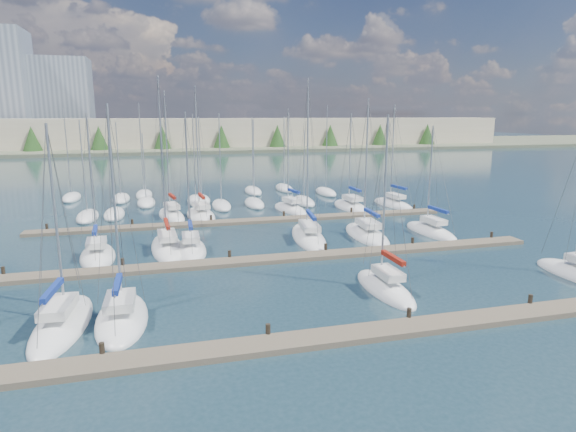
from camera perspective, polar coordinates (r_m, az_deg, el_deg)
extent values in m
plane|color=#233B46|center=(80.75, -8.40, 3.78)|extent=(400.00, 400.00, 0.00)
cube|color=#6B5E4C|center=(25.78, 7.05, -13.87)|extent=(44.00, 1.80, 0.35)
cylinder|color=#2D261C|center=(25.14, -21.14, -14.96)|extent=(0.26, 0.26, 1.10)
cylinder|color=#2D261C|center=(25.41, -2.38, -13.80)|extent=(0.26, 0.26, 1.10)
cylinder|color=#2D261C|center=(28.06, 14.13, -11.59)|extent=(0.26, 0.26, 1.10)
cylinder|color=#2D261C|center=(32.51, 26.74, -9.22)|extent=(0.26, 0.26, 1.10)
cube|color=#6B5E4C|center=(38.22, -0.77, -5.05)|extent=(44.00, 1.80, 0.35)
cylinder|color=#2D261C|center=(39.60, -30.65, -5.94)|extent=(0.26, 0.26, 1.10)
cylinder|color=#2D261C|center=(38.13, -18.98, -5.53)|extent=(0.26, 0.26, 1.10)
cylinder|color=#2D261C|center=(38.31, -6.94, -4.87)|extent=(0.26, 0.26, 1.10)
cylinder|color=#2D261C|center=(40.12, 4.48, -4.04)|extent=(0.26, 0.26, 1.10)
cylinder|color=#2D261C|center=(43.35, 14.53, -3.17)|extent=(0.26, 0.26, 1.10)
cylinder|color=#2D261C|center=(47.72, 22.95, -2.37)|extent=(0.26, 0.26, 1.10)
cube|color=#6B5E4C|center=(51.48, -4.56, -0.61)|extent=(44.00, 1.80, 0.35)
cylinder|color=#2D261C|center=(52.74, -26.66, -1.40)|extent=(0.26, 0.26, 1.10)
cylinder|color=#2D261C|center=(51.65, -17.96, -0.96)|extent=(0.26, 0.26, 1.10)
cylinder|color=#2D261C|center=(51.78, -9.10, -0.48)|extent=(0.26, 0.26, 1.10)
cylinder|color=#2D261C|center=(53.13, -0.50, -0.01)|extent=(0.26, 0.26, 1.10)
cylinder|color=#2D261C|center=(55.61, 7.51, 0.43)|extent=(0.26, 0.26, 1.10)
cylinder|color=#2D261C|center=(59.08, 14.72, 0.82)|extent=(0.26, 0.26, 1.10)
ellipsoid|color=white|center=(57.67, 0.26, 0.69)|extent=(3.75, 7.73, 1.60)
cube|color=maroon|center=(57.67, 0.26, 0.69)|extent=(1.90, 3.73, 0.12)
cube|color=silver|center=(57.10, 0.42, 1.91)|extent=(1.80, 2.79, 0.50)
cylinder|color=#9EA0A5|center=(57.29, 0.01, 7.17)|extent=(0.14, 0.14, 10.87)
cylinder|color=#9EA0A5|center=(56.40, 0.68, 2.86)|extent=(0.65, 3.08, 0.10)
cube|color=navy|center=(56.38, 0.68, 2.98)|extent=(0.80, 2.87, 0.30)
ellipsoid|color=white|center=(55.74, -13.64, -0.05)|extent=(3.75, 8.38, 1.60)
cube|color=black|center=(55.74, -13.64, -0.05)|extent=(1.90, 4.04, 0.12)
cube|color=silver|center=(55.10, -13.63, 1.19)|extent=(1.80, 3.02, 0.50)
cylinder|color=#9EA0A5|center=(55.36, -14.15, 7.61)|extent=(0.14, 0.14, 12.72)
cylinder|color=#9EA0A5|center=(54.29, -13.55, 2.17)|extent=(0.66, 3.37, 0.10)
cube|color=maroon|center=(54.27, -13.56, 2.29)|extent=(0.81, 3.13, 0.30)
ellipsoid|color=white|center=(55.26, -10.29, 0.00)|extent=(3.58, 8.34, 1.60)
cube|color=silver|center=(54.61, -10.28, 1.25)|extent=(1.84, 2.96, 0.50)
cylinder|color=#9EA0A5|center=(54.85, -10.70, 8.02)|extent=(0.14, 0.14, 13.29)
cylinder|color=#9EA0A5|center=(53.80, -10.21, 2.22)|extent=(0.36, 3.41, 0.10)
cube|color=maroon|center=(53.78, -10.21, 2.35)|extent=(0.54, 3.16, 0.30)
ellipsoid|color=white|center=(41.39, -11.41, -4.10)|extent=(2.70, 7.26, 1.60)
cube|color=maroon|center=(41.39, -11.41, -4.10)|extent=(1.40, 3.49, 0.12)
cube|color=silver|center=(40.71, -11.47, -2.48)|extent=(1.45, 2.55, 0.50)
cylinder|color=#9EA0A5|center=(40.71, -11.81, 4.64)|extent=(0.14, 0.14, 10.45)
cylinder|color=#9EA0A5|center=(39.90, -11.50, -1.22)|extent=(0.18, 3.02, 0.10)
cube|color=navy|center=(39.87, -11.51, -1.05)|extent=(0.37, 2.79, 0.30)
ellipsoid|color=white|center=(42.52, -14.09, -3.79)|extent=(3.11, 9.52, 1.60)
cube|color=silver|center=(41.74, -14.14, -2.24)|extent=(1.62, 3.36, 0.50)
cylinder|color=#9EA0A5|center=(41.90, -14.70, 6.69)|extent=(0.14, 0.14, 13.32)
cylinder|color=#9EA0A5|center=(40.77, -14.15, -1.06)|extent=(0.29, 3.95, 0.10)
cube|color=maroon|center=(40.74, -14.15, -0.90)|extent=(0.47, 3.64, 0.30)
ellipsoid|color=white|center=(44.80, 2.43, -2.63)|extent=(4.08, 10.48, 1.60)
cube|color=silver|center=(44.00, 2.55, -1.16)|extent=(1.98, 3.74, 0.50)
cylinder|color=#9EA0A5|center=(44.30, 2.34, 7.36)|extent=(0.14, 0.14, 13.37)
cylinder|color=#9EA0A5|center=(42.99, 2.75, -0.04)|extent=(0.66, 4.26, 0.10)
cube|color=navy|center=(42.97, 2.75, 0.12)|extent=(0.81, 3.95, 0.30)
ellipsoid|color=white|center=(41.78, -21.60, -4.57)|extent=(3.26, 7.32, 1.60)
cube|color=maroon|center=(41.78, -21.60, -4.57)|extent=(1.67, 3.52, 0.12)
cube|color=silver|center=(41.11, -21.76, -2.96)|extent=(1.68, 2.60, 0.50)
cylinder|color=#9EA0A5|center=(41.11, -22.24, 4.00)|extent=(0.14, 0.14, 10.34)
cylinder|color=#9EA0A5|center=(40.31, -21.90, -1.72)|extent=(0.33, 2.99, 0.10)
cube|color=navy|center=(40.28, -21.92, -1.56)|extent=(0.51, 2.77, 0.30)
ellipsoid|color=white|center=(29.51, -25.14, -11.73)|extent=(3.29, 8.57, 1.60)
cube|color=black|center=(29.51, -25.14, -11.73)|extent=(1.68, 4.12, 0.12)
cube|color=silver|center=(28.66, -25.59, -9.67)|extent=(1.67, 3.04, 0.50)
cylinder|color=#9EA0A5|center=(28.41, -25.86, -0.08)|extent=(0.14, 0.14, 9.80)
cylinder|color=#9EA0A5|center=(27.71, -26.15, -8.14)|extent=(0.39, 3.52, 0.10)
cube|color=navy|center=(27.67, -26.17, -7.91)|extent=(0.57, 3.25, 0.30)
ellipsoid|color=white|center=(29.07, -19.06, -11.58)|extent=(2.86, 7.52, 1.60)
cube|color=silver|center=(28.24, -19.30, -9.46)|extent=(1.56, 2.64, 0.50)
cylinder|color=#9EA0A5|center=(27.81, -19.87, 1.22)|extent=(0.14, 0.14, 10.80)
cylinder|color=#9EA0A5|center=(27.32, -19.55, -7.86)|extent=(0.12, 3.15, 0.10)
cube|color=navy|center=(27.28, -19.57, -7.62)|extent=(0.32, 2.90, 0.30)
ellipsoid|color=white|center=(32.53, 11.39, -8.59)|extent=(2.32, 7.25, 1.60)
cube|color=maroon|center=(32.53, 11.39, -8.59)|extent=(1.20, 3.48, 0.12)
cube|color=silver|center=(31.79, 11.78, -6.61)|extent=(1.26, 2.54, 0.50)
cylinder|color=#9EA0A5|center=(31.44, 11.38, 2.34)|extent=(0.14, 0.14, 10.22)
cylinder|color=#9EA0A5|center=(30.99, 12.34, -5.09)|extent=(0.13, 3.04, 0.10)
cube|color=maroon|center=(30.95, 12.35, -4.87)|extent=(0.32, 2.80, 0.30)
ellipsoid|color=white|center=(46.19, 9.28, -2.33)|extent=(3.55, 9.18, 1.60)
cube|color=black|center=(46.19, 9.28, -2.33)|extent=(1.82, 4.41, 0.12)
cube|color=silver|center=(45.48, 9.53, -0.88)|extent=(1.83, 3.25, 0.50)
cylinder|color=#9EA0A5|center=(45.68, 9.26, 6.29)|extent=(0.14, 0.14, 11.67)
cylinder|color=#9EA0A5|center=(44.60, 9.90, 0.23)|extent=(0.36, 3.78, 0.10)
cube|color=navy|center=(44.58, 9.90, 0.39)|extent=(0.53, 3.49, 0.30)
ellipsoid|color=white|center=(59.70, 7.46, 0.98)|extent=(3.05, 8.43, 1.60)
cube|color=silver|center=(59.08, 7.65, 2.14)|extent=(1.66, 2.96, 0.50)
cylinder|color=#9EA0A5|center=(59.45, 7.37, 6.99)|extent=(0.14, 0.14, 10.33)
cylinder|color=#9EA0A5|center=(58.30, 7.93, 3.05)|extent=(0.14, 3.53, 0.10)
cube|color=navy|center=(58.29, 7.94, 3.16)|extent=(0.33, 3.25, 0.30)
ellipsoid|color=white|center=(48.81, 16.52, -1.90)|extent=(2.77, 7.87, 1.60)
cube|color=maroon|center=(48.81, 16.52, -1.90)|extent=(1.43, 3.78, 0.12)
cube|color=silver|center=(48.22, 16.87, -0.50)|extent=(1.45, 2.78, 0.50)
cylinder|color=#9EA0A5|center=(48.33, 16.51, 4.77)|extent=(0.14, 0.14, 9.18)
cylinder|color=#9EA0A5|center=(47.51, 17.37, 0.58)|extent=(0.26, 3.26, 0.10)
cube|color=navy|center=(47.49, 17.38, 0.72)|extent=(0.44, 3.01, 0.30)
ellipsoid|color=white|center=(62.13, 12.35, 1.23)|extent=(3.33, 8.27, 1.60)
cube|color=maroon|center=(62.13, 12.35, 1.23)|extent=(1.69, 3.98, 0.12)
cube|color=silver|center=(61.58, 12.61, 2.36)|extent=(1.63, 2.95, 0.50)
cylinder|color=#9EA0A5|center=(61.79, 12.29, 7.50)|extent=(0.14, 0.14, 11.39)
cylinder|color=#9EA0A5|center=(60.90, 13.00, 3.23)|extent=(0.52, 3.36, 0.10)
cube|color=navy|center=(60.88, 13.00, 3.34)|extent=(0.69, 3.12, 0.30)
cylinder|color=#9EA0A5|center=(70.53, -24.70, 6.97)|extent=(0.12, 0.12, 11.20)
ellipsoid|color=white|center=(71.23, -24.26, 1.96)|extent=(2.20, 6.40, 1.40)
cylinder|color=#9EA0A5|center=(63.32, -10.40, 6.92)|extent=(0.12, 0.12, 10.14)
ellipsoid|color=white|center=(64.07, -10.21, 1.82)|extent=(2.20, 6.40, 1.40)
cylinder|color=#9EA0A5|center=(63.05, -11.07, 7.04)|extent=(0.12, 0.12, 10.49)
ellipsoid|color=white|center=(63.81, -10.86, 1.76)|extent=(2.20, 6.40, 1.40)
cylinder|color=#9EA0A5|center=(72.45, -0.47, 7.70)|extent=(0.12, 0.12, 10.06)
ellipsoid|color=white|center=(73.10, -0.46, 3.26)|extent=(2.20, 6.40, 1.40)
cylinder|color=#9EA0A5|center=(67.25, -19.48, 6.40)|extent=(0.12, 0.12, 9.39)
ellipsoid|color=white|center=(67.92, -19.17, 1.92)|extent=(2.20, 6.40, 1.40)
cylinder|color=#9EA0A5|center=(56.50, -23.12, 5.43)|extent=(0.12, 0.12, 9.85)
ellipsoid|color=white|center=(57.31, -22.66, -0.11)|extent=(2.20, 6.40, 1.40)
cylinder|color=#9EA0A5|center=(56.83, -20.26, 5.40)|extent=(0.12, 0.12, 9.30)
ellipsoid|color=white|center=(57.62, -19.88, 0.16)|extent=(2.20, 6.40, 1.40)
cylinder|color=#9EA0A5|center=(68.92, 4.60, 8.12)|extent=(0.12, 0.12, 11.68)
ellipsoid|color=white|center=(69.65, 4.51, 2.79)|extent=(2.20, 6.40, 1.40)
cylinder|color=#9EA0A5|center=(60.08, -4.08, 6.64)|extent=(0.12, 0.12, 9.76)
ellipsoid|color=white|center=(60.84, -4.01, 1.45)|extent=(2.20, 6.40, 1.40)
cylinder|color=#9EA0A5|center=(69.55, -17.01, 7.79)|extent=(0.12, 0.12, 11.95)
ellipsoid|color=white|center=(70.29, -16.68, 2.40)|extent=(2.20, 6.40, 1.40)
cylinder|color=#9EA0A5|center=(61.43, 1.93, 6.18)|extent=(0.12, 0.12, 8.46)
ellipsoid|color=white|center=(62.11, 1.89, 1.69)|extent=(2.20, 6.40, 1.40)
cylinder|color=#9EA0A5|center=(63.28, -16.70, 5.69)|extent=(0.12, 0.12, 8.12)
ellipsoid|color=white|center=(63.93, -16.45, 1.50)|extent=(2.20, 6.40, 1.40)
cylinder|color=#9EA0A5|center=(69.95, -4.23, 7.49)|extent=(0.12, 0.12, 10.00)
ellipsoid|color=white|center=(70.62, -4.16, 2.92)|extent=(2.20, 6.40, 1.40)
cylinder|color=#9EA0A5|center=(59.07, -8.06, 6.84)|extent=(0.12, 0.12, 10.54)
ellipsoid|color=white|center=(59.88, -7.89, 1.19)|extent=(2.20, 6.40, 1.40)
cube|color=#666B51|center=(170.03, -11.94, 8.08)|extent=(400.00, 60.00, 1.00)
cube|color=beige|center=(160.69, -8.20, 9.61)|extent=(200.00, 12.00, 10.00)
cube|color=slate|center=(187.10, -25.00, 12.02)|extent=(18.00, 15.00, 30.00)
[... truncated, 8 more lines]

